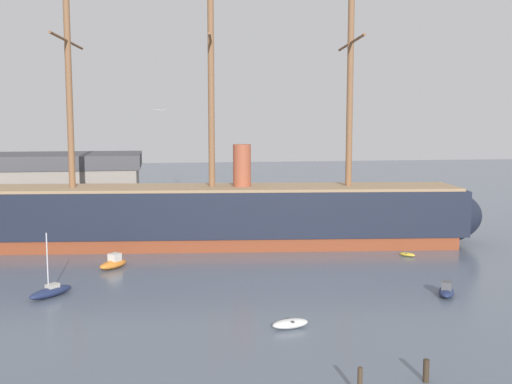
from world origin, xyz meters
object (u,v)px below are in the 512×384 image
(tall_ship, at_px, (212,214))
(mooring_piling_left_pair, at_px, (426,371))
(sailboat_mid_left, at_px, (51,291))
(mooring_piling_nearest, at_px, (360,382))
(motorboat_alongside_bow, at_px, (113,263))
(motorboat_far_right, at_px, (418,225))
(dinghy_distant_centre, at_px, (228,222))
(dinghy_alongside_stern, at_px, (407,254))
(dinghy_near_centre, at_px, (290,324))
(motorboat_mid_right, at_px, (446,291))
(seagull_in_flight, at_px, (159,110))

(tall_ship, xyz_separation_m, mooring_piling_left_pair, (8.41, -41.08, -3.13))
(sailboat_mid_left, height_order, mooring_piling_nearest, sailboat_mid_left)
(motorboat_alongside_bow, relative_size, motorboat_far_right, 0.92)
(tall_ship, xyz_separation_m, dinghy_distant_centre, (3.76, 15.02, -3.45))
(dinghy_alongside_stern, relative_size, motorboat_far_right, 0.47)
(dinghy_near_centre, xyz_separation_m, dinghy_alongside_stern, (18.17, 21.07, -0.12))
(dinghy_distant_centre, bearing_deg, motorboat_alongside_bow, -120.82)
(dinghy_alongside_stern, relative_size, dinghy_distant_centre, 0.59)
(tall_ship, bearing_deg, mooring_piling_nearest, -84.63)
(mooring_piling_nearest, bearing_deg, dinghy_alongside_stern, 62.60)
(motorboat_mid_right, relative_size, seagull_in_flight, 2.58)
(sailboat_mid_left, distance_m, seagull_in_flight, 18.77)
(dinghy_alongside_stern, height_order, seagull_in_flight, seagull_in_flight)
(motorboat_mid_right, distance_m, mooring_piling_left_pair, 18.63)
(motorboat_far_right, distance_m, seagull_in_flight, 44.78)
(dinghy_distant_centre, relative_size, mooring_piling_nearest, 1.87)
(dinghy_alongside_stern, bearing_deg, mooring_piling_nearest, -117.40)
(tall_ship, distance_m, mooring_piling_left_pair, 42.04)
(seagull_in_flight, bearing_deg, dinghy_distant_centre, 71.57)
(dinghy_alongside_stern, distance_m, mooring_piling_left_pair, 33.75)
(tall_ship, xyz_separation_m, dinghy_alongside_stern, (20.89, -9.72, -3.58))
(tall_ship, relative_size, seagull_in_flight, 55.80)
(dinghy_near_centre, relative_size, mooring_piling_nearest, 1.76)
(sailboat_mid_left, relative_size, dinghy_alongside_stern, 2.98)
(sailboat_mid_left, distance_m, mooring_piling_left_pair, 32.38)
(motorboat_mid_right, relative_size, mooring_piling_left_pair, 2.51)
(motorboat_alongside_bow, bearing_deg, sailboat_mid_left, -115.85)
(sailboat_mid_left, bearing_deg, seagull_in_flight, 25.07)
(sailboat_mid_left, xyz_separation_m, mooring_piling_left_pair, (24.19, -21.52, 0.20))
(seagull_in_flight, bearing_deg, mooring_piling_left_pair, -60.51)
(tall_ship, bearing_deg, dinghy_alongside_stern, -24.95)
(motorboat_mid_right, xyz_separation_m, seagull_in_flight, (-24.09, 9.89, 15.57))
(tall_ship, relative_size, motorboat_alongside_bow, 19.61)
(tall_ship, bearing_deg, sailboat_mid_left, -128.92)
(tall_ship, height_order, motorboat_alongside_bow, tall_ship)
(sailboat_mid_left, xyz_separation_m, dinghy_alongside_stern, (36.68, 9.83, -0.26))
(dinghy_near_centre, distance_m, dinghy_alongside_stern, 27.83)
(sailboat_mid_left, height_order, motorboat_far_right, sailboat_mid_left)
(tall_ship, relative_size, sailboat_mid_left, 12.94)
(dinghy_alongside_stern, bearing_deg, seagull_in_flight, -168.79)
(tall_ship, bearing_deg, motorboat_far_right, 12.75)
(dinghy_alongside_stern, relative_size, seagull_in_flight, 1.45)
(tall_ship, distance_m, motorboat_alongside_bow, 15.29)
(motorboat_far_right, xyz_separation_m, mooring_piling_nearest, (-25.67, -49.06, 0.28))
(motorboat_mid_right, bearing_deg, motorboat_alongside_bow, 152.55)
(dinghy_near_centre, relative_size, mooring_piling_left_pair, 2.22)
(dinghy_near_centre, bearing_deg, sailboat_mid_left, 148.72)
(motorboat_alongside_bow, bearing_deg, dinghy_distant_centre, 59.18)
(dinghy_near_centre, relative_size, seagull_in_flight, 2.29)
(motorboat_alongside_bow, bearing_deg, motorboat_mid_right, -27.45)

